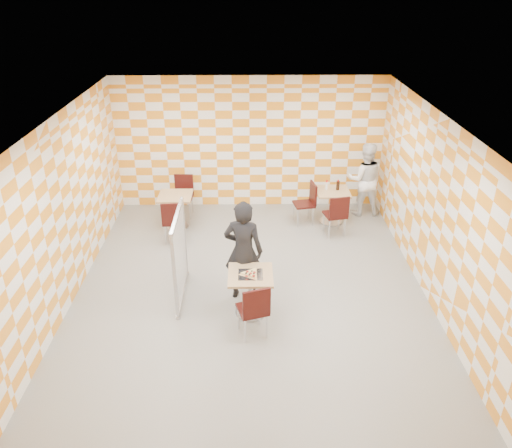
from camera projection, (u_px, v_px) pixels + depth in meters
The scene contains 15 objects.
room_shell at pixel (250, 197), 8.57m from camera, with size 7.00×7.00×7.00m.
main_table at pixel (251, 287), 7.88m from camera, with size 0.70×0.70×0.75m.
second_table at pixel (332, 201), 10.82m from camera, with size 0.70×0.70×0.75m.
empty_table at pixel (176, 205), 10.61m from camera, with size 0.70×0.70×0.75m.
chair_main_front at pixel (254, 308), 7.33m from camera, with size 0.53×0.54×0.92m.
chair_second_front at pixel (337, 213), 10.22m from camera, with size 0.50×0.51×0.92m.
chair_second_side at pixel (308, 200), 10.78m from camera, with size 0.50×0.49×0.92m.
chair_empty_near at pixel (173, 219), 9.96m from camera, with size 0.45×0.46×0.92m.
chair_empty_far at pixel (184, 192), 11.17m from camera, with size 0.45×0.46×0.92m.
partition at pixel (180, 256), 8.20m from camera, with size 0.08×1.38×1.55m.
man_dark at pixel (243, 251), 8.13m from camera, with size 0.65×0.43×1.78m, color black.
man_white at pixel (364, 179), 11.07m from camera, with size 0.81×0.63×1.67m, color white.
pizza_on_foil at pixel (251, 274), 7.75m from camera, with size 0.40×0.40×0.04m.
sport_bottle at pixel (327, 185), 10.75m from camera, with size 0.06×0.06×0.20m.
soda_bottle at pixel (338, 185), 10.71m from camera, with size 0.07×0.07×0.23m.
Camera 1 is at (0.00, -7.31, 4.98)m, focal length 35.00 mm.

